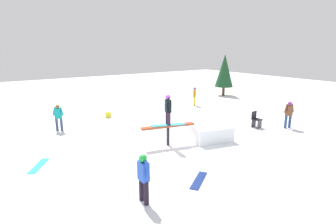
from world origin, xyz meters
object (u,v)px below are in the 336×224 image
object	(u,v)px
main_rider_on_rail	(168,110)
loose_snowboard_navy	(199,180)
bystander_blue	(143,176)
folding_chair	(256,120)
bystander_brown	(289,113)
bystander_orange	(195,95)
loose_snowboard_cyan	(39,166)
rail_feature	(168,128)
pine_tree_far	(224,71)
bystander_teal	(58,116)
backpack_on_snow	(108,115)

from	to	relation	value
main_rider_on_rail	loose_snowboard_navy	distance (m)	3.75
bystander_blue	folding_chair	distance (m)	9.03
bystander_brown	folding_chair	xyz separation A→B (m)	(1.31, -1.06, -0.41)
bystander_orange	loose_snowboard_cyan	bearing A→B (deg)	-24.91
rail_feature	loose_snowboard_cyan	world-z (taller)	rail_feature
loose_snowboard_cyan	pine_tree_far	xyz separation A→B (m)	(-16.46, -6.52, 2.23)
bystander_blue	bystander_teal	bearing A→B (deg)	-178.90
bystander_teal	folding_chair	distance (m)	10.53
loose_snowboard_cyan	pine_tree_far	distance (m)	17.84
bystander_brown	bystander_orange	world-z (taller)	bystander_brown
pine_tree_far	rail_feature	bearing A→B (deg)	33.45
main_rider_on_rail	bystander_orange	xyz separation A→B (m)	(-6.31, -5.65, -0.82)
rail_feature	loose_snowboard_cyan	xyz separation A→B (m)	(5.15, -0.94, -0.77)
backpack_on_snow	bystander_teal	bearing A→B (deg)	167.17
bystander_teal	backpack_on_snow	bearing A→B (deg)	54.43
main_rider_on_rail	bystander_brown	distance (m)	7.02
bystander_orange	backpack_on_snow	distance (m)	6.71
bystander_brown	pine_tree_far	size ratio (longest dim) A/B	0.40
main_rider_on_rail	loose_snowboard_navy	size ratio (longest dim) A/B	1.20
main_rider_on_rail	backpack_on_snow	bearing A→B (deg)	-66.92
bystander_brown	backpack_on_snow	size ratio (longest dim) A/B	4.33
main_rider_on_rail	pine_tree_far	bearing A→B (deg)	-126.87
main_rider_on_rail	folding_chair	bearing A→B (deg)	-165.74
folding_chair	main_rider_on_rail	bearing A→B (deg)	169.22
main_rider_on_rail	backpack_on_snow	world-z (taller)	main_rider_on_rail
bystander_brown	backpack_on_snow	bearing A→B (deg)	-26.31
rail_feature	bystander_orange	size ratio (longest dim) A/B	1.76
loose_snowboard_navy	rail_feature	bearing A→B (deg)	-141.47
bystander_brown	bystander_teal	xyz separation A→B (m)	(10.29, -6.55, -0.04)
bystander_orange	loose_snowboard_navy	size ratio (longest dim) A/B	1.11
main_rider_on_rail	loose_snowboard_navy	world-z (taller)	main_rider_on_rail
bystander_blue	bystander_orange	distance (m)	12.99
bystander_teal	bystander_blue	bearing A→B (deg)	-52.16
loose_snowboard_navy	folding_chair	xyz separation A→B (m)	(-6.49, -2.72, 0.40)
backpack_on_snow	pine_tree_far	world-z (taller)	pine_tree_far
bystander_blue	bystander_teal	xyz separation A→B (m)	(0.40, -8.28, -0.03)
bystander_brown	loose_snowboard_navy	bearing A→B (deg)	32.68
bystander_teal	backpack_on_snow	distance (m)	3.38
loose_snowboard_navy	folding_chair	size ratio (longest dim) A/B	1.42
main_rider_on_rail	folding_chair	xyz separation A→B (m)	(-5.48, 0.52, -1.19)
bystander_teal	loose_snowboard_cyan	size ratio (longest dim) A/B	1.08
main_rider_on_rail	bystander_teal	bearing A→B (deg)	-35.20
bystander_brown	bystander_blue	distance (m)	10.04
rail_feature	main_rider_on_rail	bearing A→B (deg)	0.00
loose_snowboard_navy	backpack_on_snow	xyz separation A→B (m)	(-0.65, -9.32, 0.16)
loose_snowboard_cyan	backpack_on_snow	xyz separation A→B (m)	(-4.79, -5.13, 0.16)
folding_chair	bystander_teal	bearing A→B (deg)	143.17
rail_feature	pine_tree_far	distance (m)	13.62
main_rider_on_rail	loose_snowboard_cyan	world-z (taller)	main_rider_on_rail
backpack_on_snow	main_rider_on_rail	bearing A→B (deg)	-118.78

